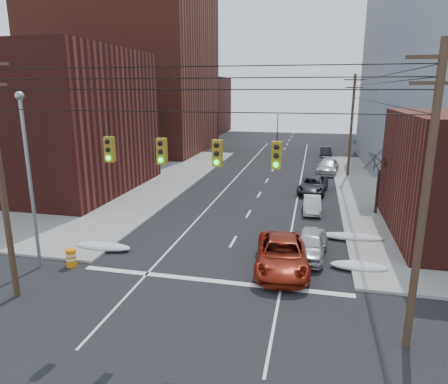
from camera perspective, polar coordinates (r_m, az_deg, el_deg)
The scene contains 27 objects.
ground at distance 15.47m, azimuth -8.41°, elevation -23.17°, with size 160.00×160.00×0.00m, color black.
sidewalk_nw at distance 50.62m, azimuth -26.32°, elevation 2.31°, with size 40.00×40.00×0.15m, color gray.
building_brick_tall at distance 66.16m, azimuth -13.73°, elevation 18.91°, with size 24.00×20.00×30.00m, color maroon.
building_brick_near at distance 42.82m, azimuth -26.19°, elevation 9.10°, with size 20.00×16.00×13.00m, color #471815.
building_brick_far at distance 90.76m, azimuth -7.15°, elevation 12.18°, with size 22.00×18.00×12.00m, color #471815.
building_glass at distance 83.61m, azimuth 27.00°, elevation 14.02°, with size 20.00×18.00×22.00m, color gray.
utility_pole_left at distance 19.83m, azimuth -29.32°, elevation 2.06°, with size 2.20×0.28×11.00m.
utility_pole_right at distance 15.27m, azimuth 26.76°, elevation -0.84°, with size 2.20×0.28×11.00m.
utility_pole_far at distance 45.64m, azimuth 17.75°, elevation 9.22°, with size 2.20×0.28×11.00m.
traffic_signals at distance 15.20m, azimuth -5.04°, elevation 5.94°, with size 17.00×0.42×2.02m.
street_light at distance 22.75m, azimuth -26.16°, elevation 3.18°, with size 0.44×0.44×9.32m.
bare_tree at distance 32.50m, azimuth 21.10°, elevation 0.87°, with size 2.09×2.20×4.93m.
snow_nw at distance 25.39m, azimuth -16.86°, elevation -7.43°, with size 3.50×1.08×0.42m, color silver.
snow_ne at distance 22.94m, azimuth 18.69°, elevation -10.00°, with size 3.00×1.08×0.42m, color silver.
snow_east_far at distance 27.09m, azimuth 17.81°, elevation -6.12°, with size 4.00×1.08×0.42m, color silver.
red_pickup at distance 21.83m, azimuth 8.30°, elevation -8.84°, with size 2.75×5.96×1.66m, color maroon.
parked_car_a at distance 23.68m, azimuth 12.22°, elevation -7.31°, with size 1.79×4.45×1.52m, color #B8B8BD.
parked_car_b at distance 32.16m, azimuth 12.47°, elevation -1.75°, with size 1.32×3.80×1.25m, color silver.
parked_car_c at distance 38.18m, azimuth 12.59°, elevation 0.95°, with size 2.41×5.23×1.45m, color black.
parked_car_d at distance 47.50m, azimuth 14.61°, elevation 3.53°, with size 2.22×5.45×1.58m, color #AAAAAF.
parked_car_e at distance 47.31m, azimuth 14.13°, elevation 3.30°, with size 1.47×3.64×1.24m, color maroon.
parked_car_f at distance 59.98m, azimuth 14.34°, elevation 5.61°, with size 1.39×3.98×1.31m, color black.
lot_car_a at distance 36.98m, azimuth -20.28°, elevation 0.31°, with size 1.68×4.81×1.58m, color white.
lot_car_b at distance 46.06m, azimuth -11.88°, elevation 3.35°, with size 2.12×4.60×1.28m, color #B4B5B9.
lot_car_c at distance 38.18m, azimuth -20.89°, elevation 0.44°, with size 1.80×4.44×1.29m, color black.
lot_car_d at distance 45.30m, azimuth -17.96°, elevation 2.96°, with size 1.87×4.64×1.58m, color #BBBCC0.
construction_barrel at distance 23.60m, azimuth -20.99°, elevation -8.73°, with size 0.74×0.74×0.97m.
Camera 1 is at (4.71, -11.34, 9.40)m, focal length 32.00 mm.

